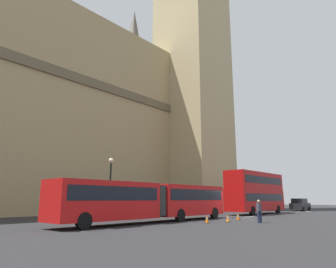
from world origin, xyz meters
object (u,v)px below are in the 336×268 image
Objects in this scene: traffic_cone_west at (207,219)px; street_lamp at (110,184)px; articulated_bus at (152,199)px; traffic_cone_east at (238,217)px; pedestrian_near_cones at (259,210)px; sedan_lead at (300,205)px; clock_tower at (191,3)px; double_decker_bus at (256,191)px; traffic_cone_middle at (228,218)px.

street_lamp is at bearing 109.70° from traffic_cone_west.
articulated_bus is at bearing -82.61° from street_lamp.
traffic_cone_west is 4.44m from traffic_cone_east.
articulated_bus reaches higher than traffic_cone_east.
sedan_lead is at bearing 12.56° from pedestrian_near_cones.
street_lamp is at bearing -159.30° from clock_tower.
clock_tower is 44.41m from street_lamp.
street_lamp is at bearing 171.68° from sedan_lead.
traffic_cone_east is at bearing -28.43° from articulated_bus.
street_lamp is at bearing 117.44° from pedestrian_near_cones.
sedan_lead is 7.59× the size of traffic_cone_west.
clock_tower is at bearing 38.20° from traffic_cone_west.
traffic_cone_middle is (-13.74, -4.12, -2.43)m from double_decker_bus.
articulated_bus is 18.01m from double_decker_bus.
pedestrian_near_cones is at bearing -51.50° from articulated_bus.
clock_tower reaches higher than traffic_cone_middle.
articulated_bus is at bearing 123.10° from traffic_cone_west.
clock_tower is 40.90m from sedan_lead.
sedan_lead reaches higher than pedestrian_near_cones.
pedestrian_near_cones reaches higher than traffic_cone_middle.
street_lamp is (-7.31, 8.14, 2.77)m from traffic_cone_east.
traffic_cone_east is (-17.80, -17.63, -38.16)m from clock_tower.
double_decker_bus is (17.99, 0.00, 0.96)m from articulated_bus.
clock_tower is 4.38× the size of articulated_bus.
traffic_cone_middle is 1.00× the size of traffic_cone_east.
double_decker_bus reaches higher than sedan_lead.
pedestrian_near_cones is at bearing -133.72° from clock_tower.
pedestrian_near_cones is (2.77, -2.86, 0.63)m from traffic_cone_west.
articulated_bus is at bearing 135.86° from traffic_cone_middle.
double_decker_bus is 14.55m from traffic_cone_middle.
pedestrian_near_cones is at bearing -167.44° from sedan_lead.
clock_tower is at bearing 20.70° from street_lamp.
sedan_lead is 2.60× the size of pedestrian_near_cones.
double_decker_bus reaches higher than traffic_cone_west.
traffic_cone_west is 0.34× the size of pedestrian_near_cones.
double_decker_bus is at bearing 178.79° from sedan_lead.
traffic_cone_middle is 10.27m from street_lamp.
traffic_cone_west and traffic_cone_middle have the same top height.
street_lamp is at bearing 166.37° from double_decker_bus.
clock_tower is 46.92m from pedestrian_near_cones.
traffic_cone_west is 8.95m from street_lamp.
clock_tower is 126.16× the size of traffic_cone_east.
sedan_lead is at bearing 6.10° from traffic_cone_west.
traffic_cone_east is 3.25m from pedestrian_near_cones.
sedan_lead is at bearing 7.45° from traffic_cone_east.
articulated_bus is 28.79× the size of traffic_cone_middle.
articulated_bus is (-24.52, -13.99, -36.70)m from clock_tower.
sedan_lead is 33.27m from street_lamp.
street_lamp is (-18.57, 4.50, 0.35)m from double_decker_bus.
double_decker_bus reaches higher than articulated_bus.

